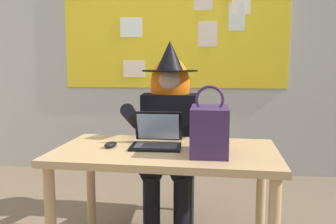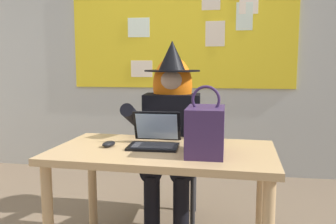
{
  "view_description": "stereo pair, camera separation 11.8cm",
  "coord_description": "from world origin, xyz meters",
  "px_view_note": "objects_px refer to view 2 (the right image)",
  "views": [
    {
      "loc": [
        0.38,
        -2.03,
        1.21
      ],
      "look_at": [
        0.11,
        0.31,
        0.89
      ],
      "focal_mm": 38.31,
      "sensor_mm": 36.0,
      "label": 1
    },
    {
      "loc": [
        0.5,
        -2.02,
        1.21
      ],
      "look_at": [
        0.11,
        0.31,
        0.89
      ],
      "focal_mm": 38.31,
      "sensor_mm": 36.0,
      "label": 2
    }
  ],
  "objects_px": {
    "chair_at_desk": "(173,153)",
    "handbag": "(205,130)",
    "computer_mouse": "(109,144)",
    "person_costumed": "(171,121)",
    "laptop": "(155,138)",
    "desk_main": "(163,165)"
  },
  "relations": [
    {
      "from": "desk_main",
      "to": "person_costumed",
      "type": "height_order",
      "value": "person_costumed"
    },
    {
      "from": "laptop",
      "to": "person_costumed",
      "type": "bearing_deg",
      "value": 86.42
    },
    {
      "from": "desk_main",
      "to": "laptop",
      "type": "bearing_deg",
      "value": 134.23
    },
    {
      "from": "laptop",
      "to": "handbag",
      "type": "distance_m",
      "value": 0.36
    },
    {
      "from": "chair_at_desk",
      "to": "handbag",
      "type": "bearing_deg",
      "value": 17.1
    },
    {
      "from": "desk_main",
      "to": "chair_at_desk",
      "type": "distance_m",
      "value": 0.73
    },
    {
      "from": "person_costumed",
      "to": "desk_main",
      "type": "bearing_deg",
      "value": 1.3
    },
    {
      "from": "computer_mouse",
      "to": "person_costumed",
      "type": "bearing_deg",
      "value": 81.51
    },
    {
      "from": "desk_main",
      "to": "chair_at_desk",
      "type": "bearing_deg",
      "value": 94.33
    },
    {
      "from": "person_costumed",
      "to": "laptop",
      "type": "height_order",
      "value": "person_costumed"
    },
    {
      "from": "chair_at_desk",
      "to": "laptop",
      "type": "xyz_separation_m",
      "value": [
        -0.01,
        -0.65,
        0.25
      ]
    },
    {
      "from": "chair_at_desk",
      "to": "handbag",
      "type": "relative_size",
      "value": 2.41
    },
    {
      "from": "computer_mouse",
      "to": "handbag",
      "type": "distance_m",
      "value": 0.6
    },
    {
      "from": "person_costumed",
      "to": "laptop",
      "type": "distance_m",
      "value": 0.53
    },
    {
      "from": "chair_at_desk",
      "to": "person_costumed",
      "type": "distance_m",
      "value": 0.3
    },
    {
      "from": "chair_at_desk",
      "to": "handbag",
      "type": "height_order",
      "value": "handbag"
    },
    {
      "from": "desk_main",
      "to": "person_costumed",
      "type": "relative_size",
      "value": 0.95
    },
    {
      "from": "laptop",
      "to": "desk_main",
      "type": "bearing_deg",
      "value": -47.44
    },
    {
      "from": "desk_main",
      "to": "chair_at_desk",
      "type": "relative_size",
      "value": 1.43
    },
    {
      "from": "person_costumed",
      "to": "computer_mouse",
      "type": "height_order",
      "value": "person_costumed"
    },
    {
      "from": "desk_main",
      "to": "computer_mouse",
      "type": "xyz_separation_m",
      "value": [
        -0.33,
        -0.0,
        0.11
      ]
    },
    {
      "from": "person_costumed",
      "to": "handbag",
      "type": "distance_m",
      "value": 0.75
    }
  ]
}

